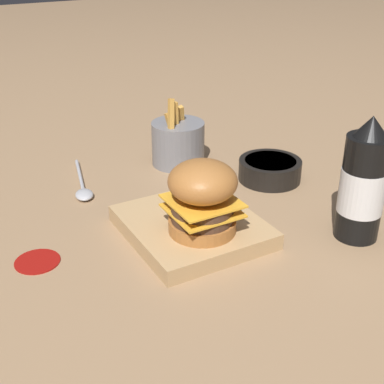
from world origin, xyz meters
name	(u,v)px	position (x,y,z in m)	size (l,w,h in m)	color
ground_plane	(235,226)	(0.00, 0.00, 0.00)	(6.00, 6.00, 0.00)	#9E7A56
serving_board	(192,227)	(0.01, 0.07, 0.01)	(0.22, 0.20, 0.03)	tan
burger	(203,197)	(-0.02, 0.08, 0.09)	(0.11, 0.11, 0.12)	#AD6B33
ketchup_bottle	(363,185)	(-0.12, -0.15, 0.09)	(0.07, 0.07, 0.20)	black
fries_basket	(178,143)	(0.28, -0.04, 0.05)	(0.11, 0.11, 0.15)	slate
side_bowl	(270,169)	(0.12, -0.16, 0.02)	(0.12, 0.12, 0.04)	black
spoon	(83,189)	(0.25, 0.18, 0.01)	(0.19, 0.06, 0.01)	#B2B2B7
ketchup_puddle	(37,261)	(0.06, 0.32, 0.00)	(0.07, 0.07, 0.00)	#9E140F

